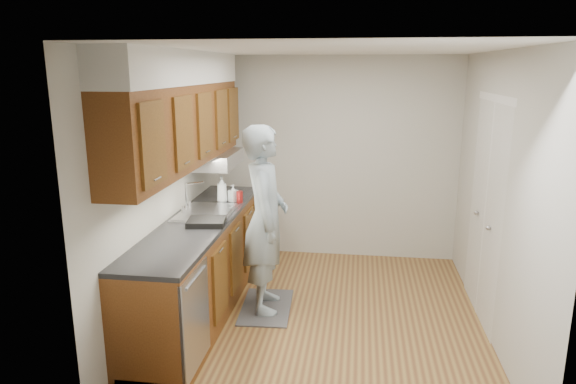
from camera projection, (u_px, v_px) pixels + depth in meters
The scene contains 14 objects.
floor at pixel (323, 317), 4.97m from camera, with size 3.50×3.50×0.00m, color olive.
ceiling at pixel (328, 50), 4.38m from camera, with size 3.50×3.50×0.00m, color white.
wall_left at pixel (168, 186), 4.88m from camera, with size 0.02×3.50×2.50m, color #B8B6AC.
wall_right at pixel (497, 197), 4.48m from camera, with size 0.02×3.50×2.50m, color #B8B6AC.
wall_back at pixel (335, 159), 6.36m from camera, with size 3.00×0.02×2.50m, color #B8B6AC.
counter at pixel (202, 263), 5.02m from camera, with size 0.64×2.80×1.30m.
upper_cabinets at pixel (183, 112), 4.74m from camera, with size 0.47×2.80×1.21m.
closet_door at pixel (485, 212), 4.82m from camera, with size 0.02×1.22×2.05m, color white.
floor_mat at pixel (266, 307), 5.16m from camera, with size 0.48×0.82×0.02m, color #565659.
person at pixel (265, 207), 4.91m from camera, with size 0.73×0.49×2.07m, color #899AA6.
soap_bottle_a at pixel (222, 189), 5.49m from camera, with size 0.11×0.11×0.29m, color white.
soap_bottle_b at pixel (233, 193), 5.53m from camera, with size 0.08×0.08×0.18m, color white.
soda_can at pixel (240, 197), 5.49m from camera, with size 0.07×0.07×0.13m, color red.
dish_rack at pixel (207, 222), 4.73m from camera, with size 0.34×0.29×0.05m, color black.
Camera 1 is at (0.30, -4.55, 2.35)m, focal length 32.00 mm.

